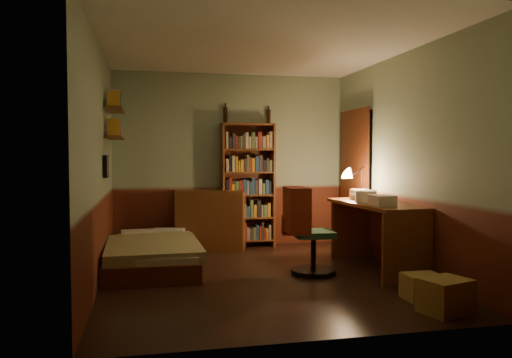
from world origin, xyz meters
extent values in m
cube|color=black|center=(0.00, 0.00, -0.01)|extent=(3.50, 4.00, 0.02)
cube|color=silver|center=(0.00, 0.00, 2.61)|extent=(3.50, 4.00, 0.02)
cube|color=gray|center=(0.00, 2.01, 1.30)|extent=(3.50, 0.02, 2.60)
cube|color=gray|center=(-1.76, 0.00, 1.30)|extent=(0.02, 4.00, 2.60)
cube|color=gray|center=(1.76, 0.00, 1.30)|extent=(0.02, 4.00, 2.60)
cube|color=gray|center=(0.00, -2.01, 1.30)|extent=(3.50, 0.02, 2.60)
cube|color=black|center=(1.72, 1.30, 1.00)|extent=(0.06, 0.90, 2.00)
cube|color=#411A0A|center=(1.69, 1.30, 1.00)|extent=(0.02, 0.98, 2.08)
cube|color=olive|center=(-1.19, 0.76, 0.29)|extent=(1.08, 1.96, 0.57)
cube|color=#5F3216|center=(-0.34, 1.76, 0.43)|extent=(1.07, 0.75, 0.87)
cube|color=#B2B2B7|center=(-0.02, 1.89, 0.93)|extent=(0.30, 0.26, 0.13)
cube|color=#5F3216|center=(0.22, 1.85, 0.93)|extent=(0.81, 0.29, 1.85)
cylinder|color=black|center=(-0.10, 1.96, 1.98)|extent=(0.08, 0.08, 0.24)
cylinder|color=black|center=(0.57, 1.96, 1.96)|extent=(0.07, 0.07, 0.22)
cube|color=#5F3216|center=(1.44, 0.04, 0.40)|extent=(0.71, 1.55, 0.81)
cube|color=silver|center=(1.37, 0.22, 0.88)|extent=(0.35, 0.41, 0.14)
cone|color=black|center=(1.58, 0.80, 1.10)|extent=(0.21, 0.21, 0.59)
cube|color=#275038|center=(0.63, 0.00, 0.55)|extent=(0.58, 0.52, 1.11)
cube|color=maroon|center=(0.54, -0.02, 1.37)|extent=(0.37, 0.50, 0.52)
cube|color=#5F3216|center=(-1.64, 1.10, 1.60)|extent=(0.20, 0.90, 0.03)
cube|color=#5F3216|center=(-1.64, 1.10, 1.95)|extent=(0.20, 0.90, 0.03)
cube|color=black|center=(-1.72, 0.60, 1.25)|extent=(0.04, 0.32, 0.26)
cube|color=olive|center=(1.29, -1.62, 0.15)|extent=(0.48, 0.42, 0.30)
cube|color=olive|center=(1.32, -1.20, 0.12)|extent=(0.34, 0.28, 0.24)
camera|label=1|loc=(-1.24, -5.47, 1.38)|focal=35.00mm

